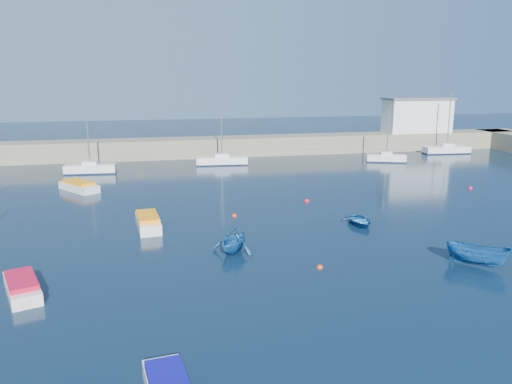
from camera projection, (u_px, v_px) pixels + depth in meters
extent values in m
plane|color=#0B1D31|center=(358.00, 281.00, 27.67)|extent=(220.00, 220.00, 0.00)
cube|color=#736D58|center=(225.00, 147.00, 71.08)|extent=(96.00, 4.50, 2.60)
cube|color=silver|center=(417.00, 116.00, 76.66)|extent=(10.00, 4.00, 5.00)
cube|color=silver|center=(90.00, 169.00, 58.01)|extent=(5.88, 2.06, 1.06)
cylinder|color=#B7BABC|center=(88.00, 136.00, 57.14)|extent=(0.16, 0.16, 6.64)
cube|color=silver|center=(222.00, 161.00, 63.82)|extent=(6.64, 2.44, 1.04)
cylinder|color=#B7BABC|center=(221.00, 127.00, 62.86)|extent=(0.15, 0.15, 7.47)
cube|color=silver|center=(386.00, 158.00, 65.85)|extent=(5.21, 3.11, 0.98)
cylinder|color=#B7BABC|center=(388.00, 133.00, 65.09)|extent=(0.15, 0.15, 5.79)
cube|color=silver|center=(446.00, 150.00, 73.18)|extent=(6.87, 2.37, 1.05)
cylinder|color=#B7BABC|center=(449.00, 120.00, 72.18)|extent=(0.15, 0.15, 7.77)
cube|color=silver|center=(22.00, 288.00, 25.86)|extent=(2.66, 4.33, 0.67)
cube|color=red|center=(21.00, 280.00, 25.76)|extent=(2.27, 3.34, 0.25)
cube|color=silver|center=(148.00, 223.00, 37.10)|extent=(1.92, 4.50, 0.78)
cube|color=orange|center=(148.00, 216.00, 36.98)|extent=(1.74, 3.40, 0.29)
cube|color=silver|center=(79.00, 187.00, 49.33)|extent=(4.27, 4.95, 0.73)
cube|color=orange|center=(79.00, 182.00, 49.22)|extent=(3.48, 3.92, 0.27)
cube|color=#0D0C86|center=(169.00, 384.00, 17.05)|extent=(1.66, 3.11, 0.25)
imported|color=#144E8F|center=(360.00, 221.00, 38.04)|extent=(2.25, 3.09, 0.63)
imported|color=#144E8F|center=(234.00, 240.00, 31.96)|extent=(4.09, 4.21, 1.69)
imported|color=#144E8F|center=(477.00, 255.00, 29.66)|extent=(3.48, 3.57, 1.40)
sphere|color=#F4350C|center=(320.00, 268.00, 29.52)|extent=(0.38, 0.38, 0.38)
sphere|color=red|center=(307.00, 201.00, 45.16)|extent=(0.47, 0.47, 0.47)
sphere|color=#F4350C|center=(234.00, 216.00, 40.40)|extent=(0.40, 0.40, 0.40)
sphere|color=red|center=(470.00, 189.00, 50.33)|extent=(0.44, 0.44, 0.44)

